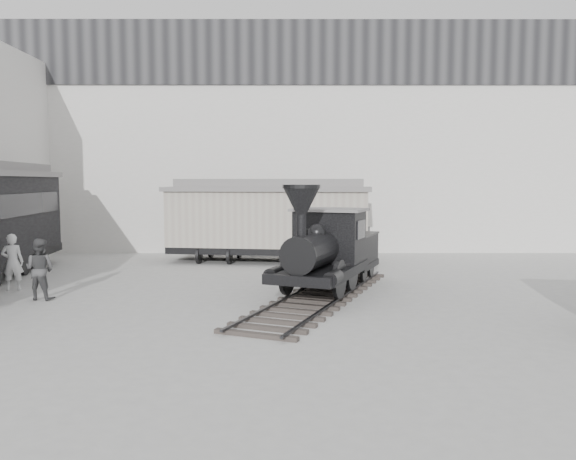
{
  "coord_description": "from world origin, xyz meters",
  "views": [
    {
      "loc": [
        0.32,
        -13.15,
        3.48
      ],
      "look_at": [
        0.35,
        3.73,
        2.0
      ],
      "focal_mm": 35.0,
      "sensor_mm": 36.0,
      "label": 1
    }
  ],
  "objects_px": {
    "boxcar": "(268,219)",
    "visitor_b": "(40,269)",
    "locomotive": "(326,255)",
    "visitor_a": "(12,262)"
  },
  "relations": [
    {
      "from": "boxcar",
      "to": "visitor_b",
      "type": "bearing_deg",
      "value": -122.31
    },
    {
      "from": "locomotive",
      "to": "visitor_a",
      "type": "height_order",
      "value": "locomotive"
    },
    {
      "from": "locomotive",
      "to": "visitor_b",
      "type": "height_order",
      "value": "locomotive"
    },
    {
      "from": "locomotive",
      "to": "boxcar",
      "type": "bearing_deg",
      "value": 127.86
    },
    {
      "from": "locomotive",
      "to": "visitor_a",
      "type": "xyz_separation_m",
      "value": [
        -9.94,
        0.66,
        -0.31
      ]
    },
    {
      "from": "visitor_b",
      "to": "visitor_a",
      "type": "bearing_deg",
      "value": -33.98
    },
    {
      "from": "locomotive",
      "to": "visitor_b",
      "type": "xyz_separation_m",
      "value": [
        -8.45,
        -0.75,
        -0.31
      ]
    },
    {
      "from": "locomotive",
      "to": "boxcar",
      "type": "xyz_separation_m",
      "value": [
        -1.99,
        6.92,
        0.65
      ]
    },
    {
      "from": "boxcar",
      "to": "visitor_a",
      "type": "height_order",
      "value": "boxcar"
    },
    {
      "from": "locomotive",
      "to": "visitor_a",
      "type": "distance_m",
      "value": 9.97
    }
  ]
}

